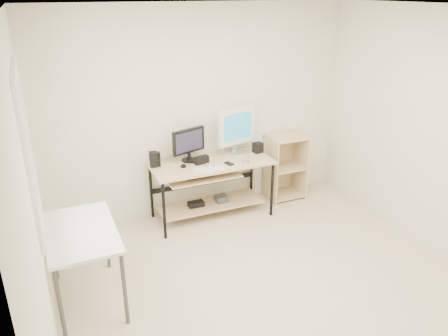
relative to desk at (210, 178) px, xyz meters
name	(u,v)px	position (x,y,z in m)	size (l,w,h in m)	color
room	(267,166)	(-0.11, -1.62, 0.78)	(4.01, 4.01, 2.62)	beige
desk	(210,178)	(0.00, 0.00, 0.00)	(1.50, 0.65, 0.75)	tan
side_table	(82,238)	(-1.65, -1.06, 0.13)	(0.60, 1.00, 0.75)	silver
shelf_unit	(284,166)	(1.18, 0.16, -0.09)	(0.50, 0.40, 0.90)	#D5B985
black_monitor	(189,143)	(-0.21, 0.14, 0.45)	(0.44, 0.19, 0.41)	black
white_imac	(237,127)	(0.44, 0.16, 0.56)	(0.56, 0.20, 0.61)	silver
keyboard	(209,169)	(-0.09, -0.21, 0.22)	(0.38, 0.10, 0.01)	silver
mouse	(209,165)	(-0.06, -0.12, 0.23)	(0.06, 0.10, 0.04)	#BABABF
center_speaker	(201,160)	(-0.10, 0.01, 0.26)	(0.18, 0.08, 0.09)	black
speaker_left	(153,159)	(-0.66, 0.13, 0.31)	(0.10, 0.10, 0.19)	black
speaker_right	(258,148)	(0.71, 0.08, 0.28)	(0.11, 0.11, 0.13)	black
audio_controller	(157,159)	(-0.62, 0.13, 0.30)	(0.09, 0.06, 0.18)	black
volume_puck	(183,166)	(-0.34, -0.02, 0.23)	(0.07, 0.07, 0.03)	black
smartphone	(229,164)	(0.20, -0.15, 0.22)	(0.07, 0.13, 0.01)	black
coaster	(246,162)	(0.41, -0.18, 0.21)	(0.09, 0.09, 0.01)	#A47A4A
drinking_glass	(246,156)	(0.41, -0.18, 0.29)	(0.07, 0.07, 0.14)	white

